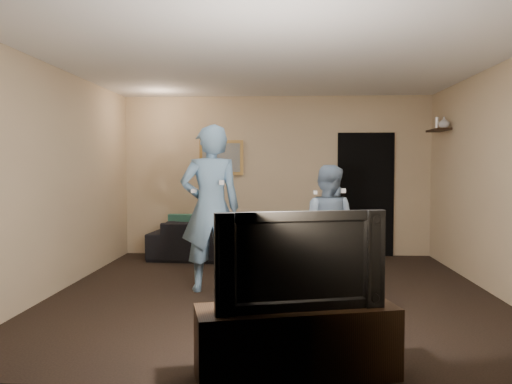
# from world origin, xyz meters

# --- Properties ---
(ground) EXTENTS (5.00, 5.00, 0.00)m
(ground) POSITION_xyz_m (0.00, 0.00, 0.00)
(ground) COLOR black
(ground) RESTS_ON ground
(ceiling) EXTENTS (5.00, 5.00, 0.04)m
(ceiling) POSITION_xyz_m (0.00, 0.00, 2.60)
(ceiling) COLOR silver
(ceiling) RESTS_ON wall_back
(wall_back) EXTENTS (5.00, 0.04, 2.60)m
(wall_back) POSITION_xyz_m (0.00, 2.50, 1.30)
(wall_back) COLOR tan
(wall_back) RESTS_ON ground
(wall_front) EXTENTS (5.00, 0.04, 2.60)m
(wall_front) POSITION_xyz_m (0.00, -2.50, 1.30)
(wall_front) COLOR tan
(wall_front) RESTS_ON ground
(wall_left) EXTENTS (0.04, 5.00, 2.60)m
(wall_left) POSITION_xyz_m (-2.50, 0.00, 1.30)
(wall_left) COLOR tan
(wall_left) RESTS_ON ground
(wall_right) EXTENTS (0.04, 5.00, 2.60)m
(wall_right) POSITION_xyz_m (2.50, 0.00, 1.30)
(wall_right) COLOR tan
(wall_right) RESTS_ON ground
(sofa) EXTENTS (2.15, 0.98, 0.61)m
(sofa) POSITION_xyz_m (-0.91, 2.02, 0.30)
(sofa) COLOR black
(sofa) RESTS_ON ground
(throw_pillow) EXTENTS (0.46, 0.15, 0.46)m
(throw_pillow) POSITION_xyz_m (-1.45, 2.02, 0.48)
(throw_pillow) COLOR #1B5144
(throw_pillow) RESTS_ON sofa
(painting_frame) EXTENTS (0.72, 0.05, 0.57)m
(painting_frame) POSITION_xyz_m (-0.90, 2.48, 1.60)
(painting_frame) COLOR olive
(painting_frame) RESTS_ON wall_back
(painting_canvas) EXTENTS (0.62, 0.01, 0.47)m
(painting_canvas) POSITION_xyz_m (-0.90, 2.45, 1.60)
(painting_canvas) COLOR slate
(painting_canvas) RESTS_ON painting_frame
(doorway) EXTENTS (0.90, 0.06, 2.00)m
(doorway) POSITION_xyz_m (1.45, 2.47, 1.00)
(doorway) COLOR black
(doorway) RESTS_ON ground
(light_switch) EXTENTS (0.08, 0.02, 0.12)m
(light_switch) POSITION_xyz_m (0.85, 2.48, 1.30)
(light_switch) COLOR silver
(light_switch) RESTS_ON wall_back
(wall_shelf) EXTENTS (0.20, 0.60, 0.03)m
(wall_shelf) POSITION_xyz_m (2.39, 1.80, 1.99)
(wall_shelf) COLOR black
(wall_shelf) RESTS_ON wall_right
(shelf_vase) EXTENTS (0.17, 0.17, 0.15)m
(shelf_vase) POSITION_xyz_m (2.39, 1.55, 2.08)
(shelf_vase) COLOR #BCBCC1
(shelf_vase) RESTS_ON wall_shelf
(shelf_figurine) EXTENTS (0.06, 0.06, 0.18)m
(shelf_figurine) POSITION_xyz_m (2.39, 1.86, 2.09)
(shelf_figurine) COLOR silver
(shelf_figurine) RESTS_ON wall_shelf
(tv_console) EXTENTS (1.45, 0.77, 0.49)m
(tv_console) POSITION_xyz_m (0.20, -2.29, 0.25)
(tv_console) COLOR black
(tv_console) RESTS_ON ground
(television) EXTENTS (1.16, 0.43, 0.67)m
(television) POSITION_xyz_m (0.20, -2.29, 0.83)
(television) COLOR black
(television) RESTS_ON tv_console
(wii_player_left) EXTENTS (0.81, 0.64, 1.94)m
(wii_player_left) POSITION_xyz_m (-0.74, 0.09, 0.97)
(wii_player_left) COLOR #668EB1
(wii_player_left) RESTS_ON ground
(wii_player_right) EXTENTS (0.87, 0.78, 1.47)m
(wii_player_right) POSITION_xyz_m (0.64, 0.28, 0.74)
(wii_player_right) COLOR #7E9AB8
(wii_player_right) RESTS_ON ground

